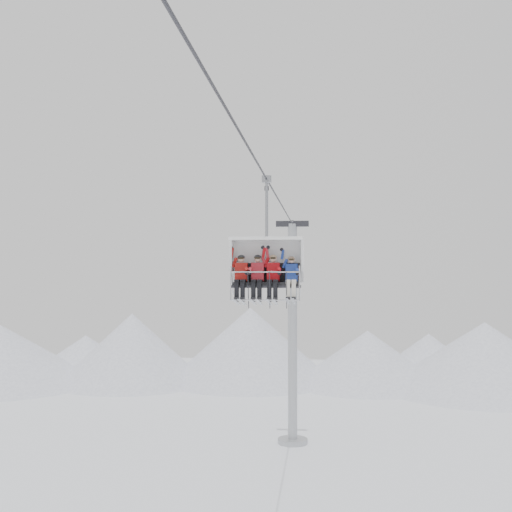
# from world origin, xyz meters

# --- Properties ---
(ridgeline) EXTENTS (72.00, 21.00, 7.00)m
(ridgeline) POSITION_xyz_m (-1.58, 42.05, 2.84)
(ridgeline) COLOR white
(ridgeline) RESTS_ON ground
(lift_tower_right) EXTENTS (2.00, 1.80, 13.48)m
(lift_tower_right) POSITION_xyz_m (0.00, 22.00, 5.78)
(lift_tower_right) COLOR #A2A4A9
(lift_tower_right) RESTS_ON ground
(haul_cable) EXTENTS (0.06, 50.00, 0.06)m
(haul_cable) POSITION_xyz_m (0.00, 0.00, 13.30)
(haul_cable) COLOR #2C2C31
(haul_cable) RESTS_ON lift_tower_left
(chairlift_carrier) EXTENTS (2.33, 1.17, 3.98)m
(chairlift_carrier) POSITION_xyz_m (0.00, 3.50, 10.67)
(chairlift_carrier) COLOR black
(chairlift_carrier) RESTS_ON haul_cable
(skier_far_left) EXTENTS (0.40, 1.69, 1.59)m
(skier_far_left) POSITION_xyz_m (-0.81, 3.19, 10.20)
(skier_far_left) COLOR #AA1914
(skier_far_left) RESTS_ON chairlift_carrier
(skier_center_left) EXTENTS (0.40, 1.69, 1.59)m
(skier_center_left) POSITION_xyz_m (-0.28, 3.19, 10.20)
(skier_center_left) COLOR #B7222D
(skier_center_left) RESTS_ON chairlift_carrier
(skier_center_right) EXTENTS (0.40, 1.69, 1.59)m
(skier_center_right) POSITION_xyz_m (0.22, 3.19, 10.20)
(skier_center_right) COLOR #B10C12
(skier_center_right) RESTS_ON chairlift_carrier
(skier_far_right) EXTENTS (0.37, 1.69, 1.51)m
(skier_far_right) POSITION_xyz_m (0.80, 3.19, 10.18)
(skier_far_right) COLOR #203B9A
(skier_far_right) RESTS_ON chairlift_carrier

